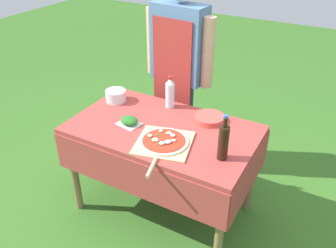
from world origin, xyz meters
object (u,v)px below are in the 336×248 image
mixing_tub (116,96)px  person_cook (179,62)px  water_bottle (170,93)px  herb_container (129,121)px  pizza_on_peel (163,143)px  plate_stack (209,118)px  prep_table (163,140)px  oil_bottle (223,142)px

mixing_tub → person_cook: bearing=55.7°
water_bottle → herb_container: (-0.13, -0.37, -0.09)m
pizza_on_peel → plate_stack: bearing=57.4°
prep_table → mixing_tub: (-0.52, 0.17, 0.15)m
prep_table → plate_stack: 0.37m
prep_table → pizza_on_peel: (0.11, -0.18, 0.12)m
person_cook → herb_container: (-0.02, -0.71, -0.20)m
oil_bottle → herb_container: (-0.72, 0.06, -0.09)m
oil_bottle → mixing_tub: size_ratio=1.88×
oil_bottle → plate_stack: 0.46m
prep_table → pizza_on_peel: pizza_on_peel is taller
water_bottle → plate_stack: size_ratio=1.14×
person_cook → herb_container: 0.73m
plate_stack → prep_table: bearing=-135.5°
herb_container → mixing_tub: (-0.29, 0.25, 0.02)m
prep_table → mixing_tub: 0.57m
herb_container → plate_stack: 0.57m
prep_table → oil_bottle: 0.56m
oil_bottle → herb_container: oil_bottle is taller
oil_bottle → water_bottle: oil_bottle is taller
person_cook → oil_bottle: size_ratio=5.50×
prep_table → person_cook: size_ratio=0.79×
pizza_on_peel → herb_container: (-0.34, 0.10, 0.01)m
oil_bottle → plate_stack: (-0.25, 0.38, -0.10)m
person_cook → water_bottle: size_ratio=6.59×
herb_container → mixing_tub: mixing_tub is taller
oil_bottle → water_bottle: (-0.60, 0.43, -0.00)m
person_cook → plate_stack: bearing=145.0°
person_cook → mixing_tub: 0.59m
herb_container → plate_stack: bearing=33.9°
prep_table → pizza_on_peel: size_ratio=2.34×
oil_bottle → pizza_on_peel: bearing=-173.5°
water_bottle → prep_table: bearing=-70.7°
prep_table → mixing_tub: mixing_tub is taller
water_bottle → person_cook: bearing=107.4°
herb_container → plate_stack: size_ratio=0.80×
person_cook → pizza_on_peel: 0.89m
oil_bottle → person_cook: bearing=132.5°
person_cook → plate_stack: (0.46, -0.39, -0.21)m
herb_container → prep_table: bearing=18.6°
prep_table → plate_stack: bearing=44.5°
pizza_on_peel → herb_container: bearing=148.8°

